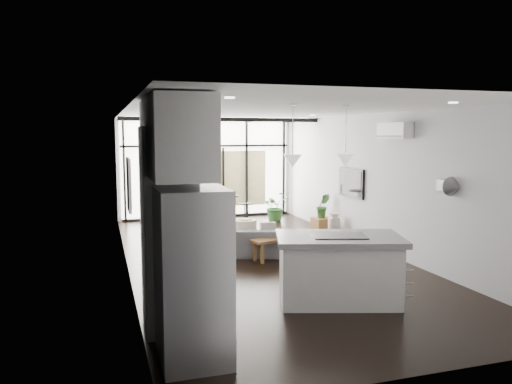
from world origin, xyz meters
TOP-DOWN VIEW (x-y plane):
  - floor at (0.00, 0.00)m, footprint 5.00×10.00m
  - ceiling at (0.00, 0.00)m, footprint 5.00×10.00m
  - wall_left at (-2.50, 0.00)m, footprint 0.02×10.00m
  - wall_right at (2.50, 0.00)m, footprint 0.02×10.00m
  - wall_back at (0.00, 5.00)m, footprint 5.00×0.02m
  - wall_front at (0.00, -5.00)m, footprint 5.00×0.02m
  - glazing at (0.00, 4.88)m, footprint 5.00×0.20m
  - skylight at (0.00, 4.00)m, footprint 4.70×1.90m
  - neighbour_building at (0.00, 4.95)m, footprint 3.50×0.02m
  - island at (0.27, -2.76)m, footprint 1.98×1.51m
  - cooktop at (0.27, -2.76)m, footprint 0.86×0.70m
  - fridge at (-2.03, -3.95)m, footprint 0.71×0.89m
  - appliance_column at (-2.14, -3.05)m, footprint 0.64×0.67m
  - upper_cabinets at (-2.12, -3.50)m, footprint 0.62×1.75m
  - pendant_left at (-0.40, -2.65)m, footprint 0.26×0.26m
  - pendant_right at (0.40, -2.65)m, footprint 0.26×0.26m
  - sofa at (-0.28, 0.31)m, footprint 1.95×1.07m
  - console_bench at (0.37, -0.14)m, footprint 1.32×0.71m
  - pouf at (0.22, 1.84)m, footprint 0.59×0.59m
  - crate at (2.25, 2.01)m, footprint 0.48×0.48m
  - plant_tall at (1.66, 3.79)m, footprint 0.93×0.98m
  - plant_crate at (2.25, 2.01)m, footprint 0.47×0.67m
  - milk_can at (2.24, 1.38)m, footprint 0.32×0.32m
  - bistro_set at (0.41, 4.18)m, footprint 1.53×0.80m
  - tv at (2.46, 1.00)m, footprint 0.05×1.10m
  - ac_unit at (2.38, -0.80)m, footprint 0.22×0.90m
  - framed_art at (-2.47, -0.50)m, footprint 0.04×0.70m

SIDE VIEW (x-z plane):
  - floor at x=0.00m, z-range 0.00..0.00m
  - crate at x=2.25m, z-range 0.00..0.35m
  - console_bench at x=0.37m, z-range 0.00..0.41m
  - pouf at x=0.22m, z-range 0.00..0.43m
  - milk_can at x=2.24m, z-range 0.00..0.56m
  - plant_tall at x=1.66m, z-range 0.00..0.63m
  - bistro_set at x=0.41m, z-range 0.00..0.70m
  - sofa at x=-0.28m, z-range 0.00..0.73m
  - island at x=0.27m, z-range 0.00..0.96m
  - plant_crate at x=2.25m, z-range 0.35..0.61m
  - fridge at x=-2.03m, z-range 0.00..1.84m
  - cooktop at x=0.27m, z-range 0.96..0.97m
  - neighbour_building at x=0.00m, z-range 0.30..1.90m
  - appliance_column at x=-2.14m, z-range 0.00..2.47m
  - tv at x=2.46m, z-range 0.98..1.62m
  - wall_left at x=-2.50m, z-range 0.00..2.80m
  - wall_right at x=2.50m, z-range 0.00..2.80m
  - wall_back at x=0.00m, z-range 0.00..2.80m
  - wall_front at x=0.00m, z-range 0.00..2.80m
  - glazing at x=0.00m, z-range 0.00..2.80m
  - framed_art at x=-2.47m, z-range 1.10..2.00m
  - pendant_left at x=-0.40m, z-range 1.93..2.11m
  - pendant_right at x=0.40m, z-range 1.93..2.11m
  - upper_cabinets at x=-2.12m, z-range 1.92..2.78m
  - ac_unit at x=2.38m, z-range 2.30..2.60m
  - skylight at x=0.00m, z-range 2.74..2.80m
  - ceiling at x=0.00m, z-range 2.80..2.80m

